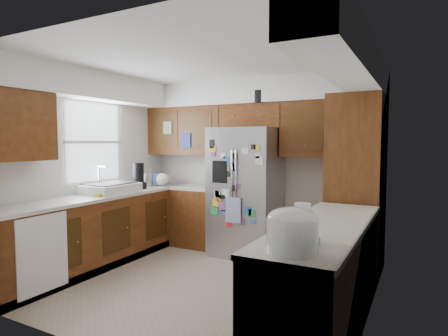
{
  "coord_description": "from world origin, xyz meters",
  "views": [
    {
      "loc": [
        2.2,
        -3.59,
        1.6
      ],
      "look_at": [
        0.1,
        0.35,
        1.29
      ],
      "focal_mm": 30.0,
      "sensor_mm": 36.0,
      "label": 1
    }
  ],
  "objects": [
    {
      "name": "bridge_cabinet",
      "position": [
        0.0,
        1.43,
        1.98
      ],
      "size": [
        0.96,
        0.34,
        0.35
      ],
      "primitive_type": "cube",
      "color": "#44200D",
      "rests_on": "fridge"
    },
    {
      "name": "right_counter_run",
      "position": [
        1.5,
        -0.47,
        0.42
      ],
      "size": [
        0.63,
        2.25,
        0.92
      ],
      "color": "#44200D",
      "rests_on": "ground"
    },
    {
      "name": "rice_cooker",
      "position": [
        1.5,
        -1.38,
        1.07
      ],
      "size": [
        0.33,
        0.32,
        0.28
      ],
      "color": "white",
      "rests_on": "right_counter_run"
    },
    {
      "name": "floor",
      "position": [
        0.0,
        0.0,
        0.0
      ],
      "size": [
        3.6,
        3.6,
        0.0
      ],
      "primitive_type": "plane",
      "color": "tan",
      "rests_on": "ground"
    },
    {
      "name": "pantry",
      "position": [
        1.5,
        1.15,
        1.07
      ],
      "size": [
        0.6,
        0.9,
        2.15
      ],
      "primitive_type": "cube",
      "color": "#44200D",
      "rests_on": "ground"
    },
    {
      "name": "left_counter_clutter",
      "position": [
        -1.43,
        0.86,
        1.05
      ],
      "size": [
        0.35,
        0.95,
        0.38
      ],
      "color": "black",
      "rests_on": "left_counter_run"
    },
    {
      "name": "sink_assembly",
      "position": [
        -1.5,
        0.1,
        0.99
      ],
      "size": [
        0.52,
        0.72,
        0.37
      ],
      "color": "white",
      "rests_on": "left_counter_run"
    },
    {
      "name": "fridge",
      "position": [
        -0.0,
        1.2,
        0.9
      ],
      "size": [
        0.9,
        0.79,
        1.8
      ],
      "color": "#9D9DA2",
      "rests_on": "ground"
    },
    {
      "name": "fridge_top_items",
      "position": [
        -0.11,
        1.39,
        2.28
      ],
      "size": [
        0.84,
        0.35,
        0.29
      ],
      "color": "#122CBD",
      "rests_on": "bridge_cabinet"
    },
    {
      "name": "left_counter_run",
      "position": [
        -1.36,
        0.03,
        0.43
      ],
      "size": [
        1.36,
        3.2,
        0.92
      ],
      "color": "#44200D",
      "rests_on": "ground"
    },
    {
      "name": "room_shell",
      "position": [
        -0.11,
        0.36,
        1.82
      ],
      "size": [
        3.64,
        3.24,
        2.52
      ],
      "color": "silver",
      "rests_on": "ground"
    },
    {
      "name": "paper_towel",
      "position": [
        1.46,
        -1.03,
        1.05
      ],
      "size": [
        0.11,
        0.11,
        0.25
      ],
      "primitive_type": "cylinder",
      "color": "white",
      "rests_on": "right_counter_run"
    }
  ]
}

